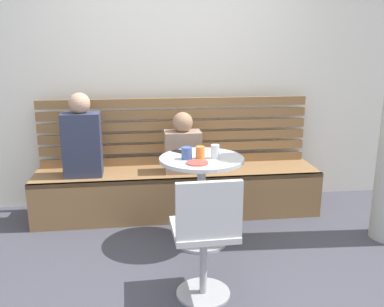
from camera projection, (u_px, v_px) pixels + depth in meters
ground at (195, 279)px, 2.99m from camera, size 8.00×8.00×0.00m
back_wall at (173, 61)px, 4.19m from camera, size 5.20×0.10×2.90m
booth_bench at (178, 192)px, 4.08m from camera, size 2.70×0.52×0.44m
booth_backrest at (175, 131)px, 4.17m from camera, size 2.65×0.04×0.67m
cafe_table at (201, 184)px, 3.41m from camera, size 0.68×0.68×0.74m
white_chair at (205, 234)px, 2.63m from camera, size 0.41×0.41×0.85m
person_adult at (82, 139)px, 3.79m from camera, size 0.34×0.22×0.76m
person_child_left at (183, 146)px, 3.94m from camera, size 0.34×0.22×0.57m
cup_tumbler_orange at (200, 153)px, 3.30m from camera, size 0.07×0.07×0.10m
cup_water_clear at (215, 152)px, 3.32m from camera, size 0.07×0.07×0.11m
cup_mug_blue at (187, 153)px, 3.30m from camera, size 0.08×0.08×0.09m
plate_small at (197, 163)px, 3.18m from camera, size 0.17×0.17×0.01m
phone_on_table at (180, 151)px, 3.52m from camera, size 0.15×0.15×0.01m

